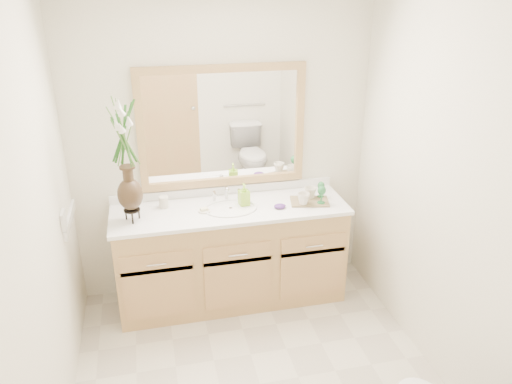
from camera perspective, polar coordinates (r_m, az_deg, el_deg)
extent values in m
plane|color=beige|center=(3.55, 0.47, -21.08)|extent=(2.60, 2.60, 0.00)
cube|color=white|center=(4.02, -3.81, 4.66)|extent=(2.40, 0.02, 2.40)
cube|color=white|center=(2.84, -23.81, -5.72)|extent=(0.02, 2.60, 2.40)
cube|color=white|center=(3.31, 21.19, -1.19)|extent=(0.02, 2.60, 2.40)
cube|color=tan|center=(4.10, -2.84, -7.25)|extent=(1.80, 0.55, 0.80)
cube|color=white|center=(3.91, -2.96, -2.01)|extent=(1.84, 0.57, 0.03)
ellipsoid|color=white|center=(3.90, -2.90, -2.66)|extent=(0.38, 0.30, 0.12)
cylinder|color=silver|center=(4.02, -3.39, -0.15)|extent=(0.02, 0.02, 0.11)
cylinder|color=silver|center=(4.01, -4.79, -0.48)|extent=(0.02, 0.02, 0.08)
cylinder|color=silver|center=(4.04, -1.99, -0.22)|extent=(0.02, 0.02, 0.08)
cube|color=white|center=(3.94, -3.84, 7.40)|extent=(1.20, 0.01, 0.85)
cube|color=tan|center=(3.84, -4.01, 13.92)|extent=(1.32, 0.04, 0.06)
cube|color=tan|center=(4.09, -3.66, 1.23)|extent=(1.32, 0.04, 0.06)
cube|color=tan|center=(3.89, -13.07, 6.62)|extent=(0.06, 0.04, 0.85)
cube|color=tan|center=(4.08, 5.02, 7.91)|extent=(0.06, 0.04, 0.85)
cube|color=white|center=(3.61, -21.15, -2.99)|extent=(0.02, 0.12, 0.12)
cylinder|color=black|center=(3.77, -14.00, -2.00)|extent=(0.12, 0.12, 0.01)
ellipsoid|color=black|center=(3.72, -14.18, -0.26)|extent=(0.18, 0.18, 0.24)
cylinder|color=black|center=(3.66, -14.41, 1.90)|extent=(0.08, 0.08, 0.11)
cylinder|color=#4C7A33|center=(3.57, -14.86, 6.09)|extent=(0.06, 0.06, 0.43)
cylinder|color=beige|center=(3.95, -10.51, -1.14)|extent=(0.07, 0.07, 0.09)
cylinder|color=beige|center=(3.85, -5.93, -2.17)|extent=(0.09, 0.09, 0.01)
cube|color=beige|center=(3.84, -5.94, -1.97)|extent=(0.06, 0.05, 0.02)
imported|color=#8EC82F|center=(3.92, -1.38, -0.39)|extent=(0.08, 0.08, 0.16)
ellipsoid|color=#4B2571|center=(3.89, 2.74, -1.62)|extent=(0.12, 0.11, 0.03)
cube|color=brown|center=(4.01, 6.13, -1.08)|extent=(0.34, 0.26, 0.02)
imported|color=beige|center=(3.92, 5.44, -0.72)|extent=(0.11, 0.11, 0.10)
imported|color=beige|center=(4.03, 6.23, -0.04)|extent=(0.13, 0.13, 0.10)
cylinder|color=#246E36|center=(3.97, 7.45, -1.20)|extent=(0.06, 0.06, 0.01)
cylinder|color=#246E36|center=(3.95, 7.48, -0.59)|extent=(0.01, 0.01, 0.09)
ellipsoid|color=#246E36|center=(3.93, 7.52, 0.19)|extent=(0.07, 0.07, 0.08)
cylinder|color=#246E36|center=(4.09, 7.38, -0.47)|extent=(0.05, 0.05, 0.01)
cylinder|color=#246E36|center=(4.07, 7.41, 0.05)|extent=(0.01, 0.01, 0.08)
ellipsoid|color=#246E36|center=(4.05, 7.44, 0.72)|extent=(0.06, 0.06, 0.07)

